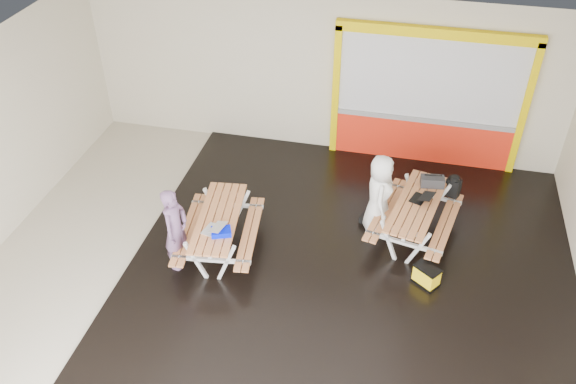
% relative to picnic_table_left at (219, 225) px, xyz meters
% --- Properties ---
extents(room, '(10.02, 8.02, 3.52)m').
position_rel_picnic_table_left_xyz_m(room, '(1.07, -0.24, 1.15)').
color(room, beige).
rests_on(room, ground).
extents(deck, '(7.50, 7.98, 0.05)m').
position_rel_picnic_table_left_xyz_m(deck, '(2.32, -0.24, -0.57)').
color(deck, black).
rests_on(deck, room).
extents(kiosk, '(3.88, 0.16, 3.00)m').
position_rel_picnic_table_left_xyz_m(kiosk, '(3.27, 3.69, 0.85)').
color(kiosk, red).
rests_on(kiosk, room).
extents(picnic_table_left, '(1.54, 2.09, 0.78)m').
position_rel_picnic_table_left_xyz_m(picnic_table_left, '(0.00, 0.00, 0.00)').
color(picnic_table_left, '#BC7849').
rests_on(picnic_table_left, deck).
extents(picnic_table_right, '(1.71, 2.20, 0.79)m').
position_rel_picnic_table_left_xyz_m(picnic_table_right, '(3.30, 1.13, 0.01)').
color(picnic_table_right, '#BC7849').
rests_on(picnic_table_right, deck).
extents(person_left, '(0.45, 0.61, 1.54)m').
position_rel_picnic_table_left_xyz_m(person_left, '(-0.57, -0.52, 0.22)').
color(person_left, '#6A4B70').
rests_on(person_left, deck).
extents(person_right, '(0.59, 0.82, 1.56)m').
position_rel_picnic_table_left_xyz_m(person_right, '(2.62, 1.19, 0.23)').
color(person_right, white).
rests_on(person_right, deck).
extents(laptop_left, '(0.42, 0.39, 0.15)m').
position_rel_picnic_table_left_xyz_m(laptop_left, '(0.05, -0.38, 0.23)').
color(laptop_left, silver).
rests_on(laptop_left, picnic_table_left).
extents(laptop_right, '(0.46, 0.44, 0.16)m').
position_rel_picnic_table_left_xyz_m(laptop_right, '(3.36, 1.23, 0.24)').
color(laptop_right, black).
rests_on(laptop_right, picnic_table_right).
extents(blue_pouch, '(0.39, 0.33, 0.10)m').
position_rel_picnic_table_left_xyz_m(blue_pouch, '(0.19, -0.42, 0.23)').
color(blue_pouch, '#0010E1').
rests_on(blue_pouch, picnic_table_left).
extents(toolbox, '(0.44, 0.26, 0.24)m').
position_rel_picnic_table_left_xyz_m(toolbox, '(3.52, 1.71, 0.29)').
color(toolbox, black).
rests_on(toolbox, picnic_table_right).
extents(backpack, '(0.30, 0.26, 0.42)m').
position_rel_picnic_table_left_xyz_m(backpack, '(3.92, 1.87, 0.13)').
color(backpack, black).
rests_on(backpack, picnic_table_right).
extents(dark_case, '(0.47, 0.41, 0.15)m').
position_rel_picnic_table_left_xyz_m(dark_case, '(2.53, 1.32, -0.47)').
color(dark_case, black).
rests_on(dark_case, deck).
extents(fluke_bag, '(0.50, 0.47, 0.36)m').
position_rel_picnic_table_left_xyz_m(fluke_bag, '(3.58, -0.06, -0.37)').
color(fluke_bag, black).
rests_on(fluke_bag, deck).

